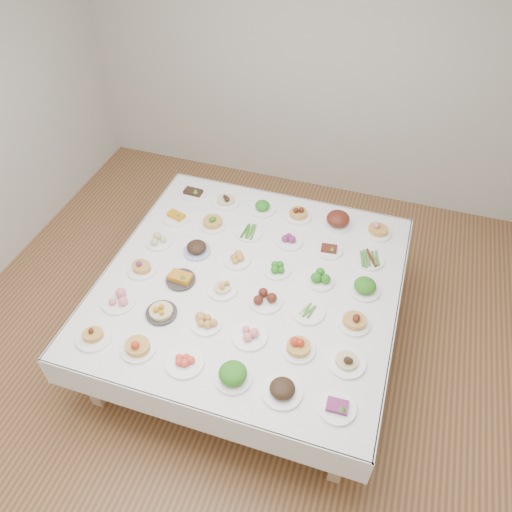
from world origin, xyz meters
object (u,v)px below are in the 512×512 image
(dish_0, at_px, (92,333))
(dish_18, at_px, (159,240))
(dish_35, at_px, (379,227))
(display_table, at_px, (250,287))

(dish_0, xyz_separation_m, dish_18, (0.00, 1.02, -0.03))
(dish_18, height_order, dish_35, dish_35)
(display_table, xyz_separation_m, dish_18, (-0.85, 0.17, 0.10))
(dish_0, distance_m, dish_18, 1.02)
(display_table, height_order, dish_0, dish_0)
(dish_0, bearing_deg, display_table, 44.87)
(dish_35, bearing_deg, dish_0, -135.11)
(display_table, bearing_deg, dish_18, 168.91)
(display_table, bearing_deg, dish_0, -135.13)
(dish_0, bearing_deg, dish_18, 89.96)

